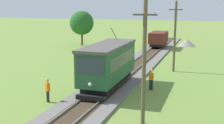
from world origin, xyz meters
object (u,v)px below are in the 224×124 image
at_px(track_worker, 48,89).
at_px(gravel_pile, 187,43).
at_px(utility_pole_near_tram, 144,62).
at_px(utility_pole_mid, 175,36).
at_px(red_tram, 108,64).
at_px(second_worker, 151,78).
at_px(tree_right_far, 82,23).
at_px(freight_car, 158,39).

bearing_deg(track_worker, gravel_pile, 23.26).
relative_size(utility_pole_near_tram, utility_pole_mid, 1.00).
bearing_deg(red_tram, second_worker, 15.04).
bearing_deg(utility_pole_mid, tree_right_far, 137.65).
xyz_separation_m(utility_pole_mid, track_worker, (-7.49, -13.44, -2.80)).
height_order(red_tram, track_worker, red_tram).
relative_size(freight_car, gravel_pile, 1.76).
distance_m(red_tram, utility_pole_mid, 9.98).
bearing_deg(utility_pole_near_tram, red_tram, 124.16).
height_order(red_tram, utility_pole_mid, utility_pole_mid).
bearing_deg(freight_car, red_tram, -89.99).
bearing_deg(tree_right_far, second_worker, -55.19).
distance_m(utility_pole_mid, tree_right_far, 23.70).
distance_m(red_tram, tree_right_far, 28.11).
bearing_deg(tree_right_far, freight_car, 1.61).
bearing_deg(red_tram, gravel_pile, 81.93).
xyz_separation_m(red_tram, track_worker, (-3.11, -4.61, -1.21)).
bearing_deg(utility_pole_mid, track_worker, -119.12).
bearing_deg(tree_right_far, red_tram, -62.08).
xyz_separation_m(gravel_pile, track_worker, (-7.26, -33.92, 0.38)).
relative_size(gravel_pile, tree_right_far, 0.50).
height_order(red_tram, gravel_pile, red_tram).
distance_m(freight_car, utility_pole_mid, 17.06).
distance_m(freight_car, utility_pole_near_tram, 32.00).
bearing_deg(red_tram, freight_car, 90.01).
height_order(utility_pole_mid, gravel_pile, utility_pole_mid).
distance_m(red_tram, utility_pole_near_tram, 7.96).
bearing_deg(second_worker, tree_right_far, 33.25).
bearing_deg(red_tram, utility_pole_mid, 63.63).
relative_size(red_tram, tree_right_far, 1.45).
height_order(track_worker, tree_right_far, tree_right_far).
bearing_deg(utility_pole_mid, second_worker, -96.66).
relative_size(red_tram, second_worker, 4.79).
relative_size(freight_car, tree_right_far, 0.88).
relative_size(second_worker, tree_right_far, 0.30).
distance_m(red_tram, track_worker, 5.69).
distance_m(utility_pole_mid, gravel_pile, 20.72).
bearing_deg(utility_pole_mid, utility_pole_near_tram, -90.00).
bearing_deg(utility_pole_near_tram, gravel_pile, 90.35).
bearing_deg(freight_car, track_worker, -95.95).
distance_m(red_tram, gravel_pile, 29.64).
height_order(utility_pole_near_tram, track_worker, utility_pole_near_tram).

